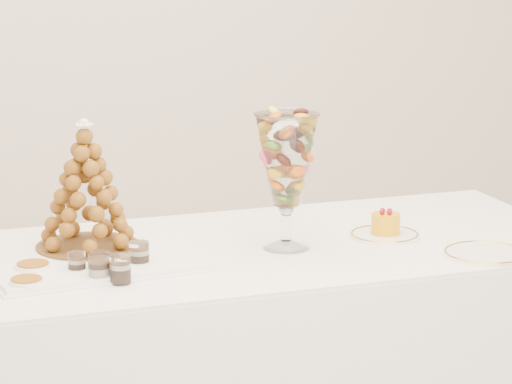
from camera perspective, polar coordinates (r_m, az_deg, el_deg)
name	(u,v)px	position (r m, az deg, el deg)	size (l,w,h in m)	color
buffet_table	(221,382)	(3.58, -1.67, -8.93)	(2.12, 0.86, 0.81)	white
lace_tray	(91,259)	(3.36, -7.76, -3.15)	(0.57, 0.43, 0.02)	white
macaron_vase	(286,162)	(3.41, 1.44, 1.44)	(0.18, 0.18, 0.39)	white
cake_plate	(385,235)	(3.60, 6.07, -2.04)	(0.21, 0.21, 0.01)	white
spare_plate	(485,254)	(3.45, 10.74, -2.88)	(0.24, 0.24, 0.01)	white
verrine_a	(77,264)	(3.24, -8.43, -3.36)	(0.05, 0.05, 0.06)	white
verrine_b	(100,263)	(3.23, -7.36, -3.35)	(0.05, 0.05, 0.06)	white
verrine_c	(139,255)	(3.28, -5.52, -2.98)	(0.05, 0.05, 0.07)	white
verrine_d	(99,269)	(3.17, -7.40, -3.60)	(0.06, 0.06, 0.08)	white
verrine_e	(120,269)	(3.16, -6.41, -3.64)	(0.06, 0.06, 0.08)	white
ramekin_back	(33,270)	(3.27, -10.45, -3.61)	(0.09, 0.09, 0.03)	white
ramekin_front	(27,285)	(3.15, -10.75, -4.31)	(0.09, 0.09, 0.03)	white
croquembouche	(86,185)	(3.40, -8.00, 0.31)	(0.30, 0.30, 0.36)	brown
mousse_cake	(386,223)	(3.59, 6.12, -1.47)	(0.09, 0.09, 0.08)	#EAA00A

